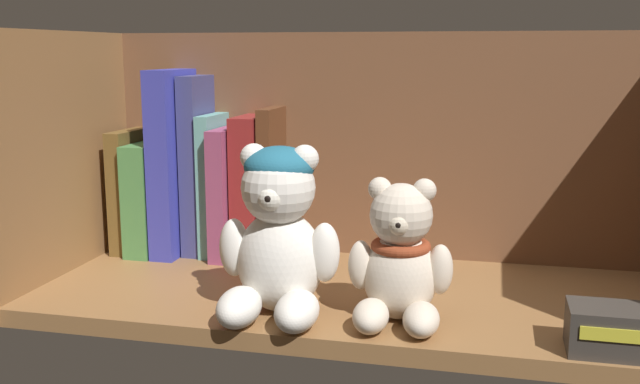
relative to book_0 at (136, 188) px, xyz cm
name	(u,v)px	position (x,y,z in cm)	size (l,w,h in cm)	color
shelf_board	(350,298)	(33.10, -12.32, -9.33)	(71.45, 30.56, 2.00)	olive
shelf_back_panel	(373,153)	(33.10, 3.57, 5.53)	(73.85, 1.20, 31.72)	brown
shelf_side_panel_left	(62,161)	(-3.42, -12.32, 5.53)	(1.60, 32.96, 31.72)	olive
book_0	(136,188)	(0.00, 0.00, 0.00)	(2.24, 12.79, 16.65)	brown
book_1	(157,194)	(3.13, 0.00, -0.79)	(3.53, 14.67, 15.07)	#498748
book_2	(180,161)	(6.74, 0.00, 4.12)	(3.22, 14.47, 24.90)	#373CB0
book_3	(200,164)	(9.77, 0.00, 3.71)	(2.35, 9.48, 24.08)	#3E4075
book_4	(217,183)	(12.08, 0.00, 1.17)	(1.79, 10.37, 19.00)	#67A9A1
book_5	(233,190)	(14.36, 0.00, 0.34)	(2.28, 13.56, 17.33)	#904067
book_6	(254,185)	(17.47, 0.00, 1.11)	(3.45, 10.61, 18.88)	maroon
book_7	(274,182)	(20.32, 0.00, 1.68)	(1.76, 9.95, 20.02)	#59321C
teddy_bear_larger	(278,235)	(27.25, -21.46, 0.17)	(13.04, 13.22, 17.92)	white
teddy_bear_smaller	(400,261)	(39.93, -20.80, -2.01)	(10.79, 10.95, 14.80)	beige
small_product_box	(630,332)	(61.54, -24.32, -6.15)	(11.06, 5.52, 4.34)	#38332D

